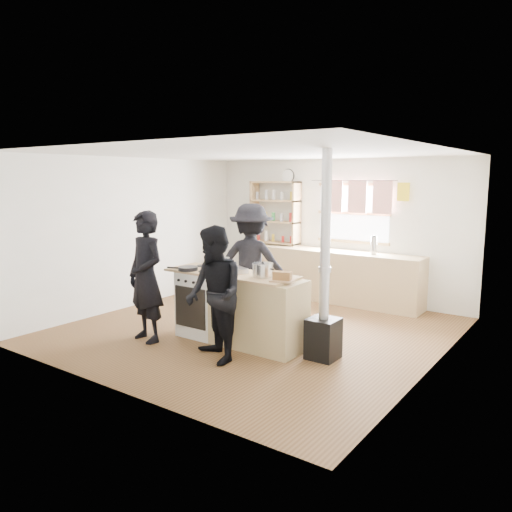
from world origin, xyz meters
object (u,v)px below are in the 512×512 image
(thermos, at_px, (374,245))
(flue_heater, at_px, (324,306))
(skillet_greens, at_px, (188,268))
(person_near_left, at_px, (146,277))
(stockpot_counter, at_px, (263,270))
(cooking_island, at_px, (240,308))
(person_far, at_px, (251,263))
(person_near_right, at_px, (214,295))
(roast_tray, at_px, (235,270))
(bread_board, at_px, (282,277))
(stockpot_stove, at_px, (222,263))

(thermos, relative_size, flue_heater, 0.12)
(skillet_greens, distance_m, person_near_left, 0.57)
(stockpot_counter, bearing_deg, flue_heater, 7.75)
(cooking_island, bearing_deg, person_far, 117.10)
(person_near_left, height_order, person_near_right, person_near_left)
(flue_heater, bearing_deg, roast_tray, -176.84)
(bread_board, bearing_deg, flue_heater, 23.12)
(thermos, distance_m, person_near_right, 3.53)
(flue_heater, distance_m, person_far, 1.85)
(thermos, height_order, skillet_greens, thermos)
(skillet_greens, relative_size, person_far, 0.19)
(flue_heater, bearing_deg, stockpot_stove, 177.65)
(skillet_greens, bearing_deg, stockpot_stove, 54.86)
(stockpot_stove, bearing_deg, bread_board, -12.99)
(cooking_island, bearing_deg, flue_heater, 5.09)
(cooking_island, distance_m, person_near_left, 1.31)
(flue_heater, bearing_deg, person_near_right, -141.04)
(stockpot_counter, relative_size, person_far, 0.15)
(roast_tray, bearing_deg, bread_board, -8.83)
(bread_board, relative_size, person_far, 0.18)
(stockpot_stove, distance_m, person_near_left, 1.05)
(stockpot_counter, xyz_separation_m, person_near_left, (-1.44, -0.65, -0.15))
(person_near_left, bearing_deg, bread_board, 27.57)
(skillet_greens, xyz_separation_m, roast_tray, (0.60, 0.25, 0.01))
(stockpot_stove, xyz_separation_m, person_near_left, (-0.63, -0.82, -0.13))
(skillet_greens, distance_m, flue_heater, 1.94)
(skillet_greens, bearing_deg, bread_board, 5.09)
(person_near_right, height_order, person_far, person_far)
(flue_heater, distance_m, person_near_right, 1.31)
(thermos, height_order, roast_tray, thermos)
(stockpot_counter, distance_m, flue_heater, 0.90)
(cooking_island, bearing_deg, bread_board, -7.34)
(thermos, distance_m, skillet_greens, 3.31)
(bread_board, xyz_separation_m, person_near_right, (-0.55, -0.62, -0.17))
(person_near_right, xyz_separation_m, person_far, (-0.63, 1.61, 0.08))
(skillet_greens, distance_m, person_near_right, 1.02)
(person_near_left, bearing_deg, person_near_right, 7.25)
(thermos, distance_m, stockpot_stove, 2.84)
(flue_heater, height_order, person_near_right, flue_heater)
(stockpot_stove, xyz_separation_m, bread_board, (1.15, -0.27, -0.02))
(roast_tray, height_order, flue_heater, flue_heater)
(thermos, relative_size, person_far, 0.17)
(bread_board, distance_m, person_near_right, 0.85)
(skillet_greens, bearing_deg, person_near_left, -129.57)
(stockpot_stove, distance_m, bread_board, 1.18)
(thermos, height_order, cooking_island, thermos)
(cooking_island, xyz_separation_m, bread_board, (0.72, -0.09, 0.51))
(person_near_left, relative_size, person_far, 0.97)
(skillet_greens, xyz_separation_m, stockpot_stove, (0.28, 0.39, 0.05))
(bread_board, xyz_separation_m, flue_heater, (0.47, 0.20, -0.33))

